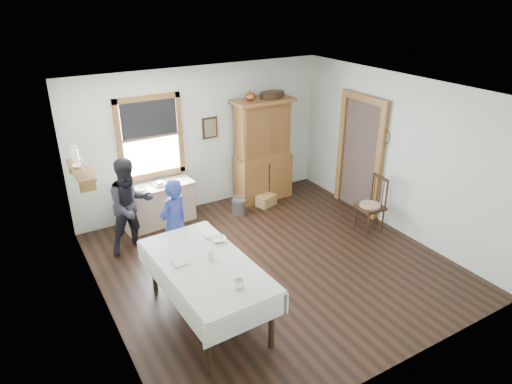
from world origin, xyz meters
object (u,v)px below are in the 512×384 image
dining_table (207,290)px  pail (239,207)px  work_counter (158,205)px  figure_dark (131,209)px  woman_blue (174,227)px  china_hutch (263,150)px  wicker_basket (266,200)px  spindle_chair (370,204)px

dining_table → pail: size_ratio=7.15×
work_counter → figure_dark: bearing=-139.5°
woman_blue → pail: bearing=-171.6°
china_hutch → figure_dark: size_ratio=1.38×
dining_table → figure_dark: size_ratio=1.40×
china_hutch → wicker_basket: china_hutch is taller
dining_table → wicker_basket: 3.43m
work_counter → spindle_chair: bearing=-38.7°
wicker_basket → figure_dark: bearing=-173.8°
dining_table → wicker_basket: bearing=45.5°
pail → wicker_basket: size_ratio=0.78×
pail → woman_blue: 2.05m
spindle_chair → figure_dark: figure_dark is taller
spindle_chair → wicker_basket: (-1.05, 1.76, -0.39)m
dining_table → woman_blue: bearing=86.1°
china_hutch → wicker_basket: (-0.15, -0.37, -0.91)m
woman_blue → china_hutch: bearing=-173.0°
dining_table → wicker_basket: size_ratio=5.54×
spindle_chair → china_hutch: bearing=116.8°
pail → woman_blue: size_ratio=0.21×
wicker_basket → figure_dark: 2.80m
china_hutch → spindle_chair: (0.91, -2.13, -0.52)m
work_counter → wicker_basket: bearing=-14.3°
dining_table → figure_dark: bearing=98.5°
work_counter → figure_dark: figure_dark is taller
spindle_chair → dining_table: bearing=-165.2°
china_hutch → dining_table: size_ratio=0.99×
work_counter → pail: 1.51m
woman_blue → figure_dark: size_ratio=0.91×
china_hutch → figure_dark: 2.95m
woman_blue → figure_dark: 0.91m
dining_table → woman_blue: 1.36m
spindle_chair → pail: spindle_chair is taller
work_counter → woman_blue: woman_blue is taller
china_hutch → spindle_chair: size_ratio=2.03×
work_counter → figure_dark: 0.98m
pail → woman_blue: woman_blue is taller
spindle_chair → work_counter: bearing=149.6°
work_counter → spindle_chair: (3.12, -2.11, 0.12)m
pail → spindle_chair: bearing=-45.8°
dining_table → spindle_chair: spindle_chair is taller
dining_table → pail: dining_table is taller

